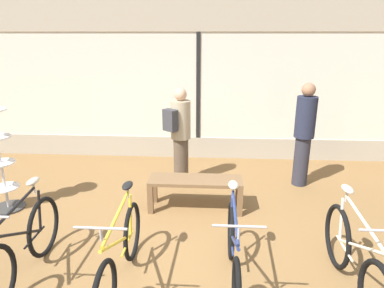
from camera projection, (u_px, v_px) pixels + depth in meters
The scene contains 10 objects.
ground_plane at pixel (184, 258), 4.10m from camera, with size 24.00×24.00×0.00m, color olive.
shop_back_wall at pixel (198, 81), 6.95m from camera, with size 12.00×0.08×3.20m.
bicycle_far_left at pixel (22, 248), 3.64m from camera, with size 0.46×1.70×1.04m.
bicycle_left at pixel (120, 256), 3.53m from camera, with size 0.46×1.76×1.02m.
bicycle_right at pixel (233, 254), 3.56m from camera, with size 0.46×1.74×1.02m.
bicycle_far_right at pixel (354, 261), 3.42m from camera, with size 0.46×1.74×1.05m.
accessory_rack at pixel (1, 167), 5.06m from camera, with size 0.48×0.48×1.64m.
display_bench at pixel (195, 184), 5.15m from camera, with size 1.40×0.44×0.49m.
customer_near_rack at pixel (304, 133), 5.82m from camera, with size 0.48×0.48×1.80m.
customer_by_window at pixel (180, 133), 5.91m from camera, with size 0.53×0.55×1.70m.
Camera 1 is at (0.32, -3.46, 2.57)m, focal length 32.00 mm.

